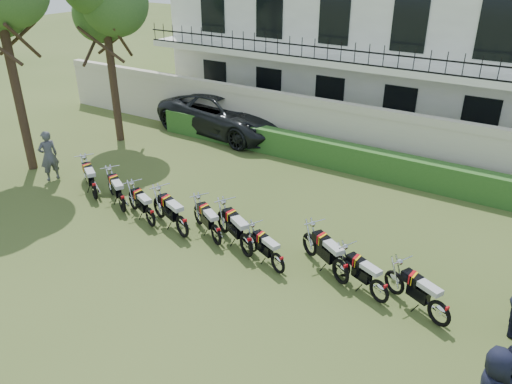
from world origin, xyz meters
TOP-DOWN VIEW (x-y plane):
  - ground at (0.00, 0.00)m, footprint 100.00×100.00m
  - perimeter_wall at (0.00, 8.00)m, footprint 30.00×0.35m
  - hedge at (1.00, 7.20)m, footprint 18.00×0.60m
  - building at (0.00, 13.96)m, footprint 20.40×9.60m
  - motorcycle_0 at (-5.43, 0.44)m, footprint 1.82×1.14m
  - motorcycle_1 at (-4.01, 0.31)m, footprint 1.79×1.07m
  - motorcycle_2 at (-2.63, 0.11)m, footprint 1.81×0.89m
  - motorcycle_3 at (-1.43, 0.14)m, footprint 2.00×0.93m
  - motorcycle_4 at (-0.37, 0.34)m, footprint 1.72×1.04m
  - motorcycle_5 at (0.67, 0.29)m, footprint 1.90×1.12m
  - motorcycle_6 at (1.76, 0.09)m, footprint 1.66×0.83m
  - motorcycle_7 at (3.29, 0.54)m, footprint 1.82×1.14m
  - motorcycle_8 at (4.35, 0.34)m, footprint 1.73×0.87m
  - motorcycle_9 at (5.74, 0.27)m, footprint 1.79×0.96m
  - suv at (-5.63, 8.18)m, footprint 6.64×3.59m
  - inspector at (-7.99, 0.73)m, footprint 0.59×0.76m

SIDE VIEW (x-z plane):
  - ground at x=0.00m, z-range 0.00..0.00m
  - motorcycle_6 at x=1.76m, z-range -0.04..0.93m
  - motorcycle_8 at x=4.35m, z-range -0.04..0.97m
  - motorcycle_2 at x=-2.63m, z-range -0.04..1.01m
  - motorcycle_4 at x=-0.37m, z-range -0.04..1.01m
  - motorcycle_9 at x=5.74m, z-range -0.04..1.02m
  - hedge at x=1.00m, z-range 0.00..1.00m
  - motorcycle_1 at x=-4.01m, z-range -0.04..1.05m
  - motorcycle_7 at x=3.29m, z-range -0.04..1.08m
  - motorcycle_0 at x=-5.43m, z-range -0.04..1.08m
  - motorcycle_3 at x=-1.43m, z-range -0.04..1.10m
  - motorcycle_5 at x=0.67m, z-range -0.04..1.11m
  - suv at x=-5.63m, z-range 0.00..1.77m
  - inspector at x=-7.99m, z-range 0.00..1.83m
  - perimeter_wall at x=0.00m, z-range 0.02..2.32m
  - building at x=0.00m, z-range 0.01..7.41m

